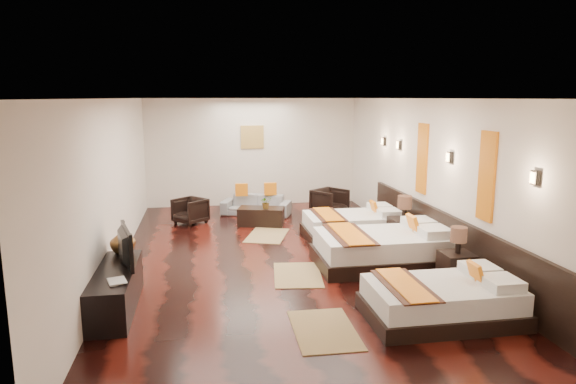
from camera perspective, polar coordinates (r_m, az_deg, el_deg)
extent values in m
cube|color=black|center=(9.10, -0.92, -7.49)|extent=(5.50, 9.50, 0.01)
cube|color=white|center=(8.65, -0.98, 10.44)|extent=(5.50, 9.50, 0.01)
cube|color=silver|center=(13.44, -4.02, 4.47)|extent=(5.50, 0.01, 2.80)
cube|color=silver|center=(8.79, -18.96, 0.70)|extent=(0.01, 9.50, 2.80)
cube|color=silver|center=(9.57, 15.56, 1.65)|extent=(0.01, 9.50, 2.80)
cube|color=black|center=(9.05, 17.18, -5.10)|extent=(0.08, 6.60, 0.90)
cube|color=black|center=(7.02, 16.73, -12.69)|extent=(1.93, 1.19, 0.20)
cube|color=white|center=(6.93, 16.83, -10.87)|extent=(1.84, 1.10, 0.28)
cube|color=orange|center=(7.06, 20.32, -8.55)|extent=(0.14, 0.29, 0.30)
cube|color=#38190F|center=(6.68, 12.95, -10.16)|extent=(0.50, 1.21, 0.02)
cube|color=orange|center=(6.67, 12.96, -10.05)|extent=(0.35, 1.21, 0.02)
cube|color=black|center=(8.88, 10.51, -7.32)|extent=(2.25, 1.39, 0.24)
cube|color=white|center=(8.80, 10.57, -5.59)|extent=(2.14, 1.29, 0.32)
cube|color=orange|center=(8.92, 13.87, -3.58)|extent=(0.17, 0.34, 0.35)
cube|color=#38190F|center=(8.58, 6.89, -4.73)|extent=(0.59, 1.41, 0.02)
cube|color=orange|center=(8.57, 6.89, -4.63)|extent=(0.41, 1.41, 0.02)
cube|color=black|center=(10.51, 7.17, -4.50)|extent=(1.95, 1.21, 0.20)
cube|color=white|center=(10.45, 7.20, -3.22)|extent=(1.86, 1.11, 0.28)
cube|color=orange|center=(10.54, 9.65, -1.77)|extent=(0.14, 0.30, 0.30)
cube|color=#38190F|center=(10.29, 4.49, -2.54)|extent=(0.51, 1.23, 0.02)
cube|color=orange|center=(10.28, 4.49, -2.47)|extent=(0.35, 1.23, 0.02)
cube|color=black|center=(8.19, 18.36, -8.21)|extent=(0.46, 0.46, 0.51)
cylinder|color=black|center=(8.09, 18.51, -5.80)|extent=(0.08, 0.08, 0.21)
cylinder|color=#3F2619|center=(8.04, 18.59, -4.53)|extent=(0.25, 0.25, 0.23)
cube|color=black|center=(9.98, 12.81, -4.45)|extent=(0.50, 0.50, 0.56)
cylinder|color=black|center=(9.89, 12.91, -2.26)|extent=(0.09, 0.09, 0.22)
cylinder|color=#3F2619|center=(9.85, 12.95, -1.12)|extent=(0.27, 0.27, 0.25)
cube|color=#977B4D|center=(6.49, 4.07, -15.14)|extent=(0.77, 1.22, 0.01)
cube|color=#977B4D|center=(8.30, 1.08, -9.25)|extent=(0.89, 1.28, 0.01)
cube|color=#977B4D|center=(10.57, -2.36, -4.88)|extent=(1.10, 1.38, 0.01)
cube|color=black|center=(7.33, -18.70, -10.32)|extent=(0.50, 1.80, 0.55)
imported|color=black|center=(7.35, -18.31, -5.81)|extent=(0.35, 0.92, 0.53)
imported|color=black|center=(6.76, -19.51, -9.56)|extent=(0.29, 0.33, 0.03)
imported|color=brown|center=(7.92, -18.04, -5.18)|extent=(0.38, 0.38, 0.38)
imported|color=gray|center=(12.40, -3.59, -1.47)|extent=(1.77, 1.20, 0.48)
imported|color=black|center=(11.71, -10.91, -2.09)|extent=(0.89, 0.89, 0.58)
imported|color=black|center=(12.30, 4.70, -1.16)|extent=(0.99, 1.00, 0.66)
cube|color=black|center=(11.39, -3.02, -2.75)|extent=(1.10, 0.75, 0.40)
imported|color=#245F1F|center=(11.25, -2.48, -1.13)|extent=(0.31, 0.28, 0.28)
cube|color=#D86014|center=(7.86, 21.38, 1.65)|extent=(0.04, 0.40, 1.30)
cube|color=#D86014|center=(9.79, 14.80, 3.65)|extent=(0.04, 0.40, 1.30)
cube|color=black|center=(6.92, 25.96, 1.45)|extent=(0.06, 0.12, 0.18)
cube|color=#FFD18C|center=(6.90, 25.76, 1.44)|extent=(0.02, 0.10, 0.14)
cube|color=black|center=(8.78, 17.67, 3.73)|extent=(0.06, 0.12, 0.18)
cube|color=#FFD18C|center=(8.77, 17.49, 3.73)|extent=(0.02, 0.10, 0.14)
cube|color=black|center=(10.78, 12.34, 5.16)|extent=(0.06, 0.12, 0.18)
cube|color=#FFD18C|center=(10.76, 12.19, 5.16)|extent=(0.02, 0.10, 0.14)
cube|color=black|center=(11.61, 10.68, 5.59)|extent=(0.06, 0.12, 0.18)
cube|color=#FFD18C|center=(11.60, 10.54, 5.59)|extent=(0.02, 0.10, 0.14)
cube|color=#AD873F|center=(13.39, -4.03, 6.17)|extent=(0.60, 0.04, 0.60)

